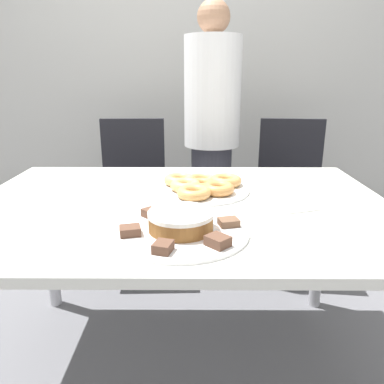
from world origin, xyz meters
name	(u,v)px	position (x,y,z in m)	size (l,w,h in m)	color
ground_plane	(182,369)	(0.00, 0.00, 0.00)	(12.00, 12.00, 0.00)	slate
wall_back	(187,57)	(0.00, 1.63, 1.30)	(8.00, 0.05, 2.60)	beige
table	(181,223)	(0.00, 0.00, 0.66)	(1.51, 1.06, 0.74)	silver
person_standing	(212,136)	(0.15, 0.94, 0.83)	(0.32, 0.32, 1.57)	#383842
office_chair_left	(132,199)	(-0.33, 0.93, 0.44)	(0.45, 0.45, 0.92)	black
office_chair_right	(290,199)	(0.65, 0.93, 0.44)	(0.49, 0.49, 0.92)	black
plate_cake	(181,231)	(0.01, -0.28, 0.75)	(0.39, 0.39, 0.01)	white
plate_donuts	(200,190)	(0.07, 0.13, 0.75)	(0.38, 0.38, 0.01)	white
frosted_cake	(181,221)	(0.01, -0.28, 0.78)	(0.19, 0.19, 0.06)	brown
lamington_0	(130,231)	(-0.13, -0.31, 0.76)	(0.07, 0.06, 0.02)	brown
lamington_1	(163,247)	(-0.03, -0.42, 0.76)	(0.06, 0.06, 0.03)	brown
lamington_2	(218,241)	(0.11, -0.38, 0.76)	(0.08, 0.08, 0.03)	brown
lamington_3	(229,222)	(0.15, -0.24, 0.76)	(0.07, 0.06, 0.02)	brown
lamington_4	(195,210)	(0.05, -0.14, 0.76)	(0.05, 0.06, 0.02)	brown
lamington_5	(150,213)	(-0.09, -0.17, 0.76)	(0.06, 0.06, 0.03)	brown
donut_0	(200,185)	(0.07, 0.13, 0.77)	(0.11, 0.11, 0.03)	#D18E4C
donut_1	(185,185)	(0.02, 0.11, 0.77)	(0.12, 0.12, 0.04)	#E5AD66
donut_2	(194,193)	(0.05, 0.02, 0.77)	(0.12, 0.12, 0.04)	tan
donut_3	(218,189)	(0.14, 0.07, 0.77)	(0.12, 0.12, 0.04)	#D18E4C
donut_4	(226,181)	(0.18, 0.18, 0.77)	(0.13, 0.13, 0.04)	tan
donut_5	(201,179)	(0.08, 0.22, 0.76)	(0.12, 0.12, 0.03)	#E5AD66
donut_6	(180,180)	(-0.01, 0.19, 0.77)	(0.13, 0.13, 0.04)	#E5AD66
napkin	(296,207)	(0.40, -0.06, 0.74)	(0.16, 0.14, 0.01)	white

